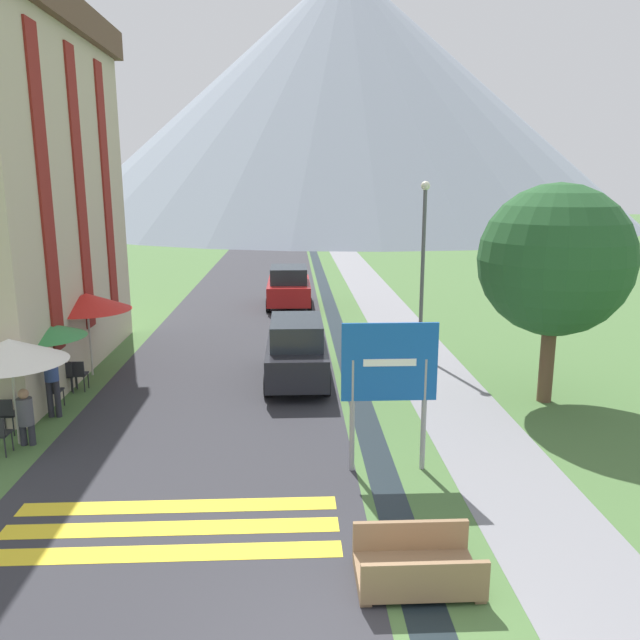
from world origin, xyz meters
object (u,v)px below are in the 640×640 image
cafe_chair_far_left (78,373)px  cafe_umbrella_middle_green (41,330)px  cafe_chair_near_left (6,413)px  person_seated_far (25,414)px  cafe_umbrella_front_white (10,351)px  cafe_umbrella_rear_red (87,302)px  streetlamp (423,256)px  parked_car_far (289,287)px  parked_car_near (297,350)px  footbridge (417,568)px  cafe_chair_far_right (66,374)px  road_sign (389,375)px  tree_by_path (555,260)px  cafe_chair_middle (52,389)px  person_standing_terrace (52,377)px

cafe_chair_far_left → cafe_umbrella_middle_green: 1.71m
cafe_chair_near_left → person_seated_far: 0.92m
cafe_chair_far_left → person_seated_far: person_seated_far is taller
cafe_umbrella_front_white → cafe_umbrella_rear_red: cafe_umbrella_rear_red is taller
cafe_umbrella_front_white → cafe_chair_near_left: bearing=131.5°
cafe_umbrella_middle_green → streetlamp: streetlamp is taller
cafe_chair_far_left → person_seated_far: 3.51m
parked_car_far → parked_car_near: bearing=-88.6°
footbridge → cafe_chair_far_right: size_ratio=2.00×
road_sign → tree_by_path: (4.61, 3.70, 1.69)m
footbridge → person_seated_far: size_ratio=1.35×
footbridge → parked_car_near: parked_car_near is taller
cafe_chair_near_left → cafe_umbrella_front_white: 1.71m
streetlamp → person_seated_far: bearing=-146.2°
cafe_chair_far_left → cafe_umbrella_middle_green: cafe_umbrella_middle_green is taller
road_sign → cafe_chair_middle: road_sign is taller
cafe_umbrella_rear_red → person_standing_terrace: (0.14, -3.32, -1.17)m
cafe_umbrella_rear_red → cafe_umbrella_front_white: bearing=-90.5°
cafe_chair_middle → streetlamp: 11.26m
cafe_chair_near_left → cafe_chair_middle: same height
parked_car_far → cafe_chair_far_right: size_ratio=4.78×
cafe_chair_far_left → person_standing_terrace: (0.04, -1.87, 0.49)m
road_sign → cafe_chair_far_left: 9.18m
parked_car_far → cafe_umbrella_rear_red: 11.53m
parked_car_near → cafe_umbrella_middle_green: 6.60m
person_standing_terrace → cafe_umbrella_middle_green: bearing=118.9°
person_standing_terrace → cafe_umbrella_rear_red: bearing=92.4°
road_sign → person_seated_far: 7.73m
cafe_chair_near_left → cafe_chair_far_left: 2.98m
cafe_chair_far_right → person_standing_terrace: (0.32, -1.79, 0.49)m
cafe_umbrella_middle_green → cafe_umbrella_front_white: bearing=-81.5°
parked_car_near → road_sign: bearing=-73.0°
cafe_chair_far_left → cafe_chair_middle: bearing=-118.3°
footbridge → cafe_chair_middle: 10.48m
road_sign → cafe_umbrella_middle_green: road_sign is taller
cafe_chair_near_left → cafe_umbrella_middle_green: (0.08, 2.07, 1.39)m
footbridge → cafe_umbrella_rear_red: size_ratio=0.69×
parked_car_near → cafe_chair_far_left: size_ratio=4.89×
cafe_umbrella_middle_green → cafe_chair_far_left: bearing=57.9°
footbridge → cafe_chair_near_left: (-8.05, 5.62, 0.29)m
parked_car_near → cafe_umbrella_front_white: (-5.98, -4.03, 1.16)m
cafe_umbrella_rear_red → cafe_chair_far_left: bearing=-86.3°
cafe_chair_middle → cafe_umbrella_rear_red: cafe_umbrella_rear_red is taller
person_seated_far → streetlamp: (9.75, 6.53, 2.55)m
parked_car_far → cafe_chair_near_left: parked_car_far is taller
parked_car_near → person_standing_terrace: parked_car_near is taller
parked_car_near → tree_by_path: (6.32, -1.89, 2.71)m
cafe_chair_near_left → cafe_umbrella_middle_green: 2.50m
cafe_umbrella_middle_green → tree_by_path: size_ratio=0.40×
road_sign → cafe_chair_far_left: bearing=146.4°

